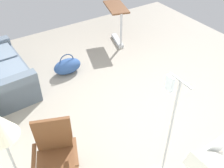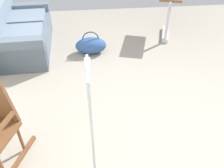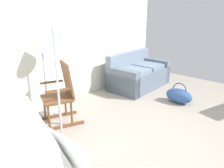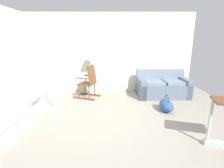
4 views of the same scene
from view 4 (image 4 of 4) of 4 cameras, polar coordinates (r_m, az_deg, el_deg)
ground_plane at (r=3.89m, az=-2.06°, el=-12.19°), size 7.02×7.02×0.00m
back_wall at (r=5.87m, az=-1.27°, el=10.48°), size 5.81×0.10×2.70m
hospital_bed at (r=4.15m, az=-32.24°, el=-7.99°), size 1.07×2.09×1.17m
couch at (r=5.64m, az=17.14°, el=-1.06°), size 1.64×0.92×0.85m
rocking_chair at (r=5.27m, az=-7.86°, el=0.60°), size 0.88×0.71×1.05m
floor_lamp at (r=5.60m, az=-7.49°, el=8.94°), size 0.34×0.34×1.48m
duffel_bag at (r=4.51m, az=18.40°, el=-7.02°), size 0.32×0.56×0.43m
iv_pole at (r=4.52m, az=-18.57°, el=-5.69°), size 0.44×0.44×1.69m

